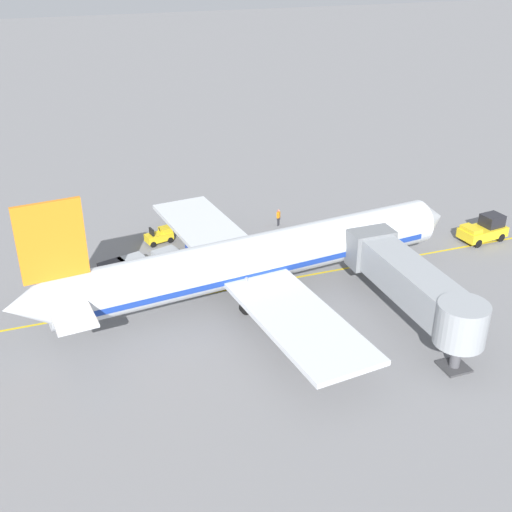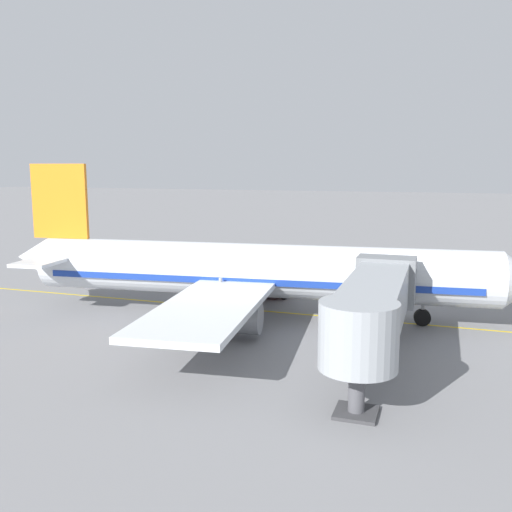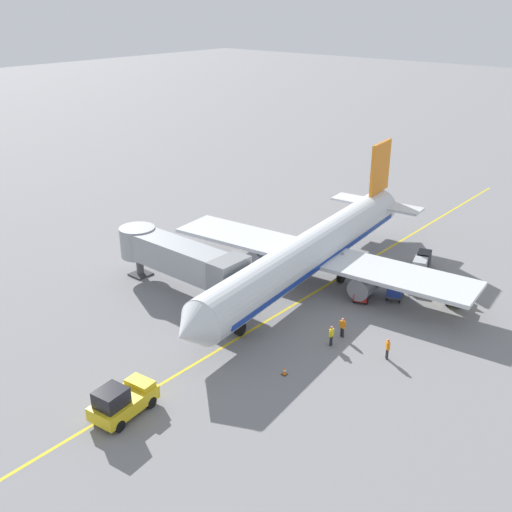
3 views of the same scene
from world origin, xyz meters
TOP-DOWN VIEW (x-y plane):
  - ground_plane at (0.00, 0.00)m, footprint 400.00×400.00m
  - gate_lead_in_line at (0.00, 0.00)m, footprint 0.24×80.00m
  - parked_airliner at (1.46, 1.32)m, footprint 30.38×37.35m
  - jet_bridge at (9.46, 10.56)m, footprint 14.41×3.50m
  - baggage_tug_lead at (-3.97, 1.15)m, footprint 2.08×2.77m
  - baggage_tug_trailing at (-10.59, -3.61)m, footprint 1.76×2.70m
  - baggage_cart_front at (-6.10, -1.07)m, footprint 1.90×2.97m
  - baggage_cart_second_in_train at (-5.74, -4.17)m, footprint 1.90×2.97m
  - baggage_cart_third_in_train at (-5.45, -7.16)m, footprint 1.90×2.97m
  - baggage_cart_tail_end at (-5.01, -8.84)m, footprint 1.90×2.97m
  - ground_crew_wing_walker at (-6.16, 7.75)m, footprint 0.73×0.30m
  - ground_crew_loader at (-6.20, 9.37)m, footprint 0.28×0.73m
  - ground_crew_marshaller at (-10.41, 8.23)m, footprint 0.57×0.58m
  - safety_cone_nose_left at (-5.86, 14.80)m, footprint 0.36×0.36m

SIDE VIEW (x-z plane):
  - ground_plane at x=0.00m, z-range 0.00..0.00m
  - gate_lead_in_line at x=0.00m, z-range 0.00..0.01m
  - safety_cone_nose_left at x=-5.86m, z-range -0.01..0.58m
  - baggage_tug_lead at x=-3.97m, z-range -0.10..1.52m
  - baggage_tug_trailing at x=-10.59m, z-range -0.10..1.52m
  - baggage_cart_front at x=-6.10m, z-range 0.16..1.74m
  - baggage_cart_second_in_train at x=-5.74m, z-range 0.16..1.74m
  - baggage_cart_third_in_train at x=-5.45m, z-range 0.16..1.74m
  - baggage_cart_tail_end at x=-5.01m, z-range 0.16..1.74m
  - ground_crew_wing_walker at x=-6.16m, z-range 0.11..1.80m
  - ground_crew_loader at x=-6.20m, z-range 0.11..1.80m
  - ground_crew_marshaller at x=-10.41m, z-range 0.11..1.80m
  - parked_airliner at x=1.46m, z-range -2.13..8.50m
  - jet_bridge at x=9.46m, z-range 0.97..5.95m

